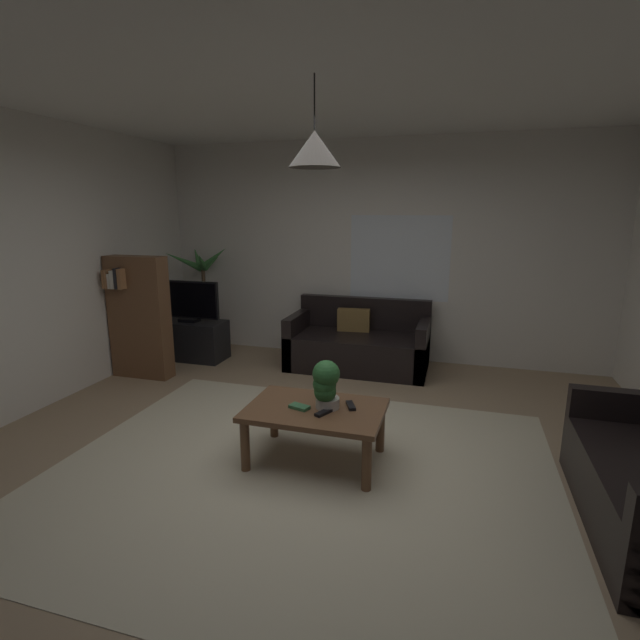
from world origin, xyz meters
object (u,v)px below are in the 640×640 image
at_px(book_on_table_0, 299,407).
at_px(coffee_table, 315,416).
at_px(tv_stand, 191,340).
at_px(tv, 188,301).
at_px(potted_palm_corner, 205,305).
at_px(pendant_lamp, 315,149).
at_px(potted_plant_on_table, 326,384).
at_px(remote_on_table_0, 351,406).
at_px(remote_on_table_1, 324,412).
at_px(couch_under_window, 358,346).
at_px(bookshelf_corner, 139,316).

bearing_deg(book_on_table_0, coffee_table, 23.98).
xyz_separation_m(tv_stand, tv, (-0.00, -0.02, 0.52)).
xyz_separation_m(potted_palm_corner, pendant_lamp, (2.38, -2.53, 1.67)).
relative_size(coffee_table, book_on_table_0, 6.89).
bearing_deg(potted_plant_on_table, remote_on_table_0, 24.90).
xyz_separation_m(remote_on_table_0, potted_palm_corner, (-2.63, 2.44, 0.17)).
xyz_separation_m(remote_on_table_1, potted_plant_on_table, (-0.01, 0.10, 0.18)).
bearing_deg(book_on_table_0, potted_plant_on_table, 16.18).
bearing_deg(potted_palm_corner, pendant_lamp, -46.78).
height_order(couch_under_window, potted_plant_on_table, couch_under_window).
relative_size(tv_stand, bookshelf_corner, 0.64).
height_order(book_on_table_0, potted_palm_corner, potted_palm_corner).
xyz_separation_m(remote_on_table_0, tv, (-2.57, 1.94, 0.32)).
bearing_deg(remote_on_table_0, tv_stand, 118.67).
relative_size(couch_under_window, book_on_table_0, 11.17).
xyz_separation_m(couch_under_window, coffee_table, (0.15, -2.31, 0.10)).
height_order(book_on_table_0, remote_on_table_0, book_on_table_0).
bearing_deg(remote_on_table_1, remote_on_table_0, 74.13).
relative_size(remote_on_table_0, tv_stand, 0.18).
bearing_deg(tv_stand, tv, -90.00).
distance_m(coffee_table, book_on_table_0, 0.14).
bearing_deg(tv, remote_on_table_1, -41.25).
bearing_deg(tv_stand, bookshelf_corner, -103.71).
bearing_deg(couch_under_window, remote_on_table_0, -79.59).
distance_m(tv, potted_palm_corner, 0.53).
relative_size(tv_stand, tv, 1.06).
height_order(book_on_table_0, pendant_lamp, pendant_lamp).
bearing_deg(couch_under_window, tv, -172.46).
relative_size(book_on_table_0, potted_palm_corner, 0.10).
bearing_deg(tv, bookshelf_corner, -104.09).
xyz_separation_m(remote_on_table_0, pendant_lamp, (-0.26, -0.09, 1.85)).
bearing_deg(remote_on_table_0, bookshelf_corner, 132.48).
bearing_deg(coffee_table, tv_stand, 138.55).
bearing_deg(potted_plant_on_table, coffee_table, -175.54).
xyz_separation_m(tv, potted_palm_corner, (-0.06, 0.50, -0.15)).
bearing_deg(pendant_lamp, bookshelf_corner, 152.81).
bearing_deg(couch_under_window, remote_on_table_1, -84.11).
bearing_deg(tv_stand, book_on_table_0, -43.51).
bearing_deg(bookshelf_corner, tv_stand, 76.29).
height_order(coffee_table, potted_plant_on_table, potted_plant_on_table).
distance_m(book_on_table_0, pendant_lamp, 1.85).
relative_size(couch_under_window, coffee_table, 1.62).
relative_size(tv, potted_palm_corner, 0.58).
height_order(remote_on_table_0, potted_plant_on_table, potted_plant_on_table).
relative_size(coffee_table, remote_on_table_1, 6.45).
relative_size(remote_on_table_1, pendant_lamp, 0.27).
height_order(book_on_table_0, bookshelf_corner, bookshelf_corner).
height_order(remote_on_table_1, tv_stand, tv_stand).
bearing_deg(tv, tv_stand, 90.00).
distance_m(remote_on_table_1, tv_stand, 3.23).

